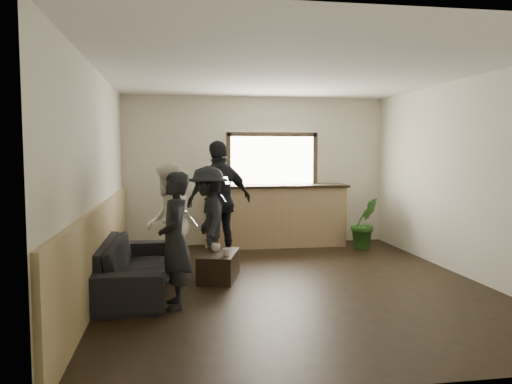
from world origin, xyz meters
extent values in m
cube|color=black|center=(0.00, 0.00, 0.00)|extent=(5.00, 6.00, 0.01)
cube|color=silver|center=(0.00, 0.00, 2.80)|extent=(5.00, 6.00, 0.01)
cube|color=beige|center=(0.00, 3.00, 1.40)|extent=(5.00, 0.01, 2.80)
cube|color=beige|center=(0.00, -3.00, 1.40)|extent=(5.00, 0.01, 2.80)
cube|color=beige|center=(-2.50, 0.00, 1.40)|extent=(0.01, 6.00, 2.80)
cube|color=beige|center=(2.50, 0.00, 1.40)|extent=(0.01, 6.00, 2.80)
cube|color=tan|center=(-2.47, 0.00, 0.55)|extent=(0.06, 5.90, 1.10)
cube|color=#A07D57|center=(0.30, 2.68, 0.55)|extent=(2.60, 0.60, 1.10)
cube|color=black|center=(0.30, 2.68, 1.12)|extent=(2.70, 0.68, 0.05)
cube|color=white|center=(0.30, 2.96, 1.60)|extent=(1.60, 0.06, 0.90)
cube|color=#3F3326|center=(0.30, 2.93, 2.09)|extent=(1.72, 0.08, 0.08)
cube|color=#3F3326|center=(-0.54, 2.93, 1.60)|extent=(0.08, 0.08, 1.06)
cube|color=#3F3326|center=(1.14, 2.93, 1.60)|extent=(0.08, 0.08, 1.06)
imported|color=black|center=(-2.09, -0.01, 0.32)|extent=(0.91, 2.23, 0.65)
cube|color=black|center=(-0.95, 0.39, 0.19)|extent=(0.67, 0.93, 0.37)
imported|color=silver|center=(-0.99, 0.53, 0.42)|extent=(0.15, 0.15, 0.10)
imported|color=silver|center=(-0.87, 0.19, 0.42)|extent=(0.11, 0.11, 0.09)
imported|color=#2D6623|center=(1.87, 2.16, 0.47)|extent=(0.59, 0.51, 0.94)
imported|color=black|center=(-1.55, -0.77, 0.77)|extent=(0.41, 0.59, 1.54)
cube|color=black|center=(-1.33, -0.76, 0.98)|extent=(0.10, 0.08, 0.12)
cube|color=silver|center=(-1.33, -0.76, 0.98)|extent=(0.08, 0.07, 0.11)
imported|color=white|center=(-1.64, 0.53, 0.80)|extent=(0.63, 0.80, 1.60)
cube|color=black|center=(-1.42, 0.53, 0.98)|extent=(0.09, 0.08, 0.12)
cube|color=silver|center=(-1.42, 0.52, 0.98)|extent=(0.08, 0.07, 0.11)
imported|color=black|center=(-1.07, 0.77, 0.78)|extent=(0.60, 1.02, 1.56)
cube|color=black|center=(-0.85, 0.77, 1.09)|extent=(0.09, 0.07, 0.12)
cube|color=silver|center=(-0.85, 0.77, 1.09)|extent=(0.08, 0.07, 0.11)
imported|color=black|center=(-0.83, 1.61, 0.97)|extent=(1.23, 0.90, 1.94)
cube|color=black|center=(-0.73, 1.41, 1.31)|extent=(0.10, 0.11, 0.12)
cube|color=silver|center=(-0.73, 1.40, 1.31)|extent=(0.09, 0.10, 0.11)
camera|label=1|loc=(-1.55, -6.41, 1.77)|focal=35.00mm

